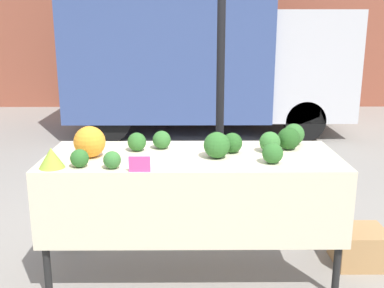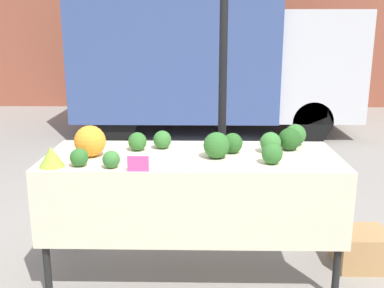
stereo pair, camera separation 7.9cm
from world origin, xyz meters
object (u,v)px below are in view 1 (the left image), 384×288
object	(u,v)px
orange_cauliflower	(90,142)
price_sign	(140,164)
parked_truck	(198,49)
produce_crate	(359,246)

from	to	relation	value
orange_cauliflower	price_sign	xyz separation A→B (m)	(0.38, -0.34, -0.06)
parked_truck	orange_cauliflower	xyz separation A→B (m)	(-0.86, -5.01, -0.41)
orange_cauliflower	produce_crate	distance (m)	2.21
price_sign	produce_crate	distance (m)	1.90
produce_crate	orange_cauliflower	bearing A→B (deg)	-175.52
orange_cauliflower	price_sign	bearing A→B (deg)	-41.76
parked_truck	produce_crate	world-z (taller)	parked_truck
produce_crate	parked_truck	bearing A→B (deg)	103.47
price_sign	produce_crate	world-z (taller)	price_sign
orange_cauliflower	price_sign	distance (m)	0.51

